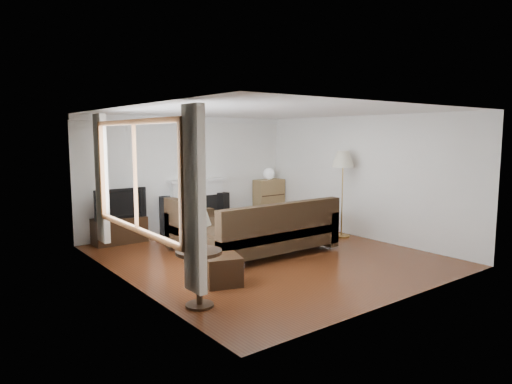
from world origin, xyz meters
TOP-DOWN VIEW (x-y plane):
  - room at (0.00, 0.00)m, footprint 5.10×5.60m
  - window at (-2.45, -0.20)m, footprint 0.12×2.74m
  - curtain_near at (-2.40, -1.72)m, footprint 0.10×0.35m
  - curtain_far at (-2.40, 1.32)m, footprint 0.10×0.35m
  - fireplace at (0.15, 2.64)m, footprint 1.40×0.26m
  - tv_stand at (-1.70, 2.49)m, footprint 1.00×0.45m
  - television at (-1.70, 2.49)m, footprint 1.02×0.13m
  - speaker_left at (-0.68, 2.55)m, footprint 0.32×0.34m
  - speaker_right at (0.74, 2.55)m, footprint 0.29×0.32m
  - bookshelf at (2.10, 2.53)m, footprint 0.75×0.35m
  - globe_lamp at (2.10, 2.53)m, footprint 0.28×0.28m
  - sectional_sofa at (0.06, 0.03)m, footprint 2.80×2.04m
  - coffee_table at (0.24, 1.66)m, footprint 1.31×0.88m
  - footstool at (-1.47, -0.83)m, footprint 0.62×0.62m
  - floor_lamp at (2.19, 0.24)m, footprint 0.55×0.55m
  - side_table at (-2.15, -1.37)m, footprint 0.57×0.57m
  - table_lamp at (-2.15, -1.37)m, footprint 0.32×0.32m

SIDE VIEW (x-z plane):
  - footstool at x=-1.47m, z-range 0.00..0.42m
  - coffee_table at x=0.24m, z-range 0.00..0.47m
  - tv_stand at x=-1.70m, z-range 0.00..0.50m
  - side_table at x=-2.15m, z-range 0.00..0.71m
  - speaker_right at x=0.74m, z-range 0.00..0.81m
  - speaker_left at x=-0.68m, z-range 0.00..0.83m
  - sectional_sofa at x=0.06m, z-range 0.00..0.90m
  - bookshelf at x=2.10m, z-range 0.00..1.03m
  - fireplace at x=0.15m, z-range 0.00..1.15m
  - television at x=-1.70m, z-range 0.50..1.09m
  - floor_lamp at x=2.19m, z-range 0.00..1.78m
  - table_lamp at x=-2.15m, z-range 0.71..1.23m
  - globe_lamp at x=2.10m, z-range 1.03..1.30m
  - room at x=0.00m, z-range -0.02..2.52m
  - curtain_near at x=-2.40m, z-range 0.35..2.45m
  - curtain_far at x=-2.40m, z-range 0.35..2.45m
  - window at x=-2.45m, z-range 0.78..2.32m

